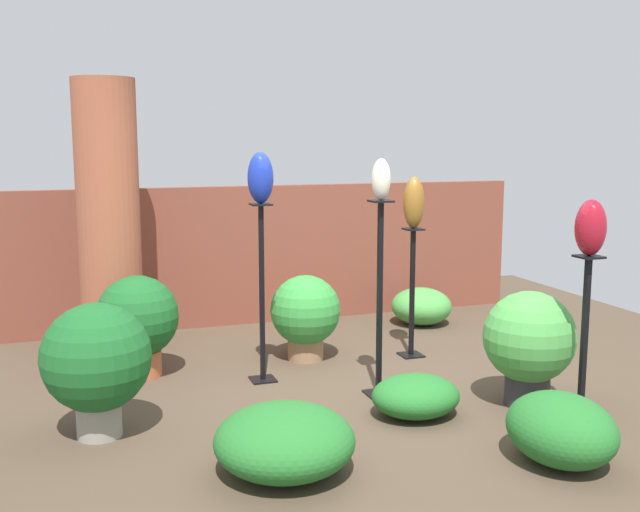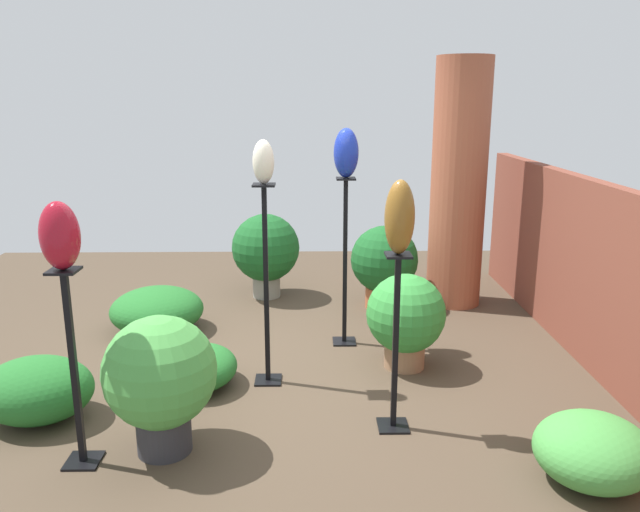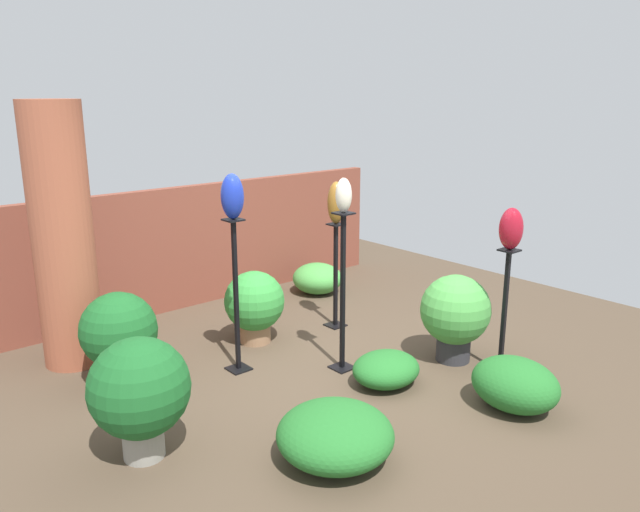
{
  "view_description": "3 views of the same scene",
  "coord_description": "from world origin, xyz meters",
  "px_view_note": "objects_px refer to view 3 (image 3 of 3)",
  "views": [
    {
      "loc": [
        -2.14,
        -5.2,
        1.97
      ],
      "look_at": [
        -0.24,
        0.29,
        1.05
      ],
      "focal_mm": 42.0,
      "sensor_mm": 36.0,
      "label": 1
    },
    {
      "loc": [
        4.5,
        0.24,
        2.11
      ],
      "look_at": [
        -0.05,
        0.32,
        0.94
      ],
      "focal_mm": 35.0,
      "sensor_mm": 36.0,
      "label": 2
    },
    {
      "loc": [
        -3.63,
        -4.08,
        2.57
      ],
      "look_at": [
        -0.01,
        0.1,
        1.09
      ],
      "focal_mm": 35.0,
      "sensor_mm": 36.0,
      "label": 3
    }
  ],
  "objects_px": {
    "pedestal_bronze": "(336,280)",
    "potted_plant_front_right": "(140,390)",
    "art_vase_bronze": "(336,203)",
    "potted_plant_back_center": "(455,313)",
    "pedestal_ruby": "(504,317)",
    "art_vase_ruby": "(511,229)",
    "potted_plant_mid_left": "(254,303)",
    "brick_pillar": "(63,237)",
    "pedestal_ivory": "(343,298)",
    "potted_plant_near_pillar": "(119,334)",
    "pedestal_cobalt": "(236,302)",
    "art_vase_ivory": "(344,195)",
    "art_vase_cobalt": "(232,196)"
  },
  "relations": [
    {
      "from": "art_vase_ruby",
      "to": "potted_plant_back_center",
      "type": "xyz_separation_m",
      "value": [
        -0.12,
        0.46,
        -0.89
      ]
    },
    {
      "from": "art_vase_ruby",
      "to": "potted_plant_front_right",
      "type": "bearing_deg",
      "value": 164.4
    },
    {
      "from": "art_vase_ruby",
      "to": "art_vase_bronze",
      "type": "xyz_separation_m",
      "value": [
        -0.37,
        1.9,
        0.02
      ]
    },
    {
      "from": "pedestal_ruby",
      "to": "pedestal_ivory",
      "type": "bearing_deg",
      "value": 136.14
    },
    {
      "from": "pedestal_ruby",
      "to": "potted_plant_near_pillar",
      "type": "xyz_separation_m",
      "value": [
        -2.78,
        2.11,
        -0.07
      ]
    },
    {
      "from": "art_vase_bronze",
      "to": "potted_plant_back_center",
      "type": "bearing_deg",
      "value": -79.97
    },
    {
      "from": "pedestal_bronze",
      "to": "art_vase_ivory",
      "type": "xyz_separation_m",
      "value": [
        -0.7,
        -0.86,
        1.13
      ]
    },
    {
      "from": "potted_plant_front_right",
      "to": "pedestal_bronze",
      "type": "bearing_deg",
      "value": 19.93
    },
    {
      "from": "pedestal_ruby",
      "to": "art_vase_ruby",
      "type": "bearing_deg",
      "value": 0.0
    },
    {
      "from": "pedestal_bronze",
      "to": "potted_plant_mid_left",
      "type": "bearing_deg",
      "value": 167.25
    },
    {
      "from": "brick_pillar",
      "to": "pedestal_ivory",
      "type": "bearing_deg",
      "value": -44.52
    },
    {
      "from": "pedestal_ruby",
      "to": "art_vase_ruby",
      "type": "xyz_separation_m",
      "value": [
        0.0,
        0.0,
        0.84
      ]
    },
    {
      "from": "art_vase_cobalt",
      "to": "potted_plant_back_center",
      "type": "bearing_deg",
      "value": -34.92
    },
    {
      "from": "pedestal_bronze",
      "to": "art_vase_bronze",
      "type": "xyz_separation_m",
      "value": [
        0.0,
        -0.0,
        0.87
      ]
    },
    {
      "from": "brick_pillar",
      "to": "potted_plant_near_pillar",
      "type": "height_order",
      "value": "brick_pillar"
    },
    {
      "from": "pedestal_ivory",
      "to": "potted_plant_near_pillar",
      "type": "bearing_deg",
      "value": 147.72
    },
    {
      "from": "brick_pillar",
      "to": "art_vase_ruby",
      "type": "height_order",
      "value": "brick_pillar"
    },
    {
      "from": "pedestal_ivory",
      "to": "potted_plant_mid_left",
      "type": "xyz_separation_m",
      "value": [
        -0.25,
        1.08,
        -0.28
      ]
    },
    {
      "from": "pedestal_cobalt",
      "to": "potted_plant_mid_left",
      "type": "relative_size",
      "value": 1.9
    },
    {
      "from": "pedestal_ruby",
      "to": "pedestal_bronze",
      "type": "relative_size",
      "value": 1.01
    },
    {
      "from": "pedestal_cobalt",
      "to": "art_vase_ivory",
      "type": "distance_m",
      "value": 1.4
    },
    {
      "from": "pedestal_bronze",
      "to": "potted_plant_back_center",
      "type": "height_order",
      "value": "pedestal_bronze"
    },
    {
      "from": "art_vase_cobalt",
      "to": "potted_plant_near_pillar",
      "type": "distance_m",
      "value": 1.59
    },
    {
      "from": "potted_plant_mid_left",
      "to": "potted_plant_front_right",
      "type": "xyz_separation_m",
      "value": [
        -1.84,
        -1.23,
        0.1
      ]
    },
    {
      "from": "pedestal_ivory",
      "to": "potted_plant_near_pillar",
      "type": "height_order",
      "value": "pedestal_ivory"
    },
    {
      "from": "pedestal_bronze",
      "to": "art_vase_cobalt",
      "type": "xyz_separation_m",
      "value": [
        -1.46,
        -0.24,
        1.12
      ]
    },
    {
      "from": "art_vase_bronze",
      "to": "potted_plant_near_pillar",
      "type": "distance_m",
      "value": 2.59
    },
    {
      "from": "pedestal_ivory",
      "to": "art_vase_bronze",
      "type": "bearing_deg",
      "value": 51.02
    },
    {
      "from": "pedestal_bronze",
      "to": "potted_plant_back_center",
      "type": "relative_size",
      "value": 1.36
    },
    {
      "from": "pedestal_cobalt",
      "to": "art_vase_bronze",
      "type": "distance_m",
      "value": 1.65
    },
    {
      "from": "pedestal_bronze",
      "to": "potted_plant_front_right",
      "type": "height_order",
      "value": "pedestal_bronze"
    },
    {
      "from": "potted_plant_near_pillar",
      "to": "potted_plant_mid_left",
      "type": "bearing_deg",
      "value": -0.08
    },
    {
      "from": "pedestal_bronze",
      "to": "potted_plant_mid_left",
      "type": "relative_size",
      "value": 1.54
    },
    {
      "from": "pedestal_ivory",
      "to": "art_vase_ivory",
      "type": "bearing_deg",
      "value": -45.0
    },
    {
      "from": "brick_pillar",
      "to": "pedestal_bronze",
      "type": "height_order",
      "value": "brick_pillar"
    },
    {
      "from": "art_vase_ruby",
      "to": "potted_plant_back_center",
      "type": "height_order",
      "value": "art_vase_ruby"
    },
    {
      "from": "art_vase_ivory",
      "to": "potted_plant_mid_left",
      "type": "bearing_deg",
      "value": 102.86
    },
    {
      "from": "pedestal_ivory",
      "to": "potted_plant_near_pillar",
      "type": "xyz_separation_m",
      "value": [
        -1.71,
        1.08,
        -0.23
      ]
    },
    {
      "from": "potted_plant_back_center",
      "to": "potted_plant_mid_left",
      "type": "relative_size",
      "value": 1.13
    },
    {
      "from": "brick_pillar",
      "to": "pedestal_cobalt",
      "type": "height_order",
      "value": "brick_pillar"
    },
    {
      "from": "potted_plant_mid_left",
      "to": "potted_plant_near_pillar",
      "type": "xyz_separation_m",
      "value": [
        -1.46,
        0.0,
        0.05
      ]
    },
    {
      "from": "pedestal_cobalt",
      "to": "potted_plant_mid_left",
      "type": "xyz_separation_m",
      "value": [
        0.52,
        0.45,
        -0.25
      ]
    },
    {
      "from": "pedestal_ivory",
      "to": "potted_plant_front_right",
      "type": "xyz_separation_m",
      "value": [
        -2.09,
        -0.15,
        -0.18
      ]
    },
    {
      "from": "brick_pillar",
      "to": "potted_plant_back_center",
      "type": "bearing_deg",
      "value": -40.49
    },
    {
      "from": "brick_pillar",
      "to": "pedestal_bronze",
      "type": "xyz_separation_m",
      "value": [
        2.56,
        -0.97,
        -0.71
      ]
    },
    {
      "from": "potted_plant_back_center",
      "to": "pedestal_ivory",
      "type": "bearing_deg",
      "value": 148.98
    },
    {
      "from": "art_vase_cobalt",
      "to": "art_vase_bronze",
      "type": "distance_m",
      "value": 1.5
    },
    {
      "from": "pedestal_cobalt",
      "to": "potted_plant_back_center",
      "type": "bearing_deg",
      "value": -34.92
    },
    {
      "from": "potted_plant_front_right",
      "to": "potted_plant_near_pillar",
      "type": "relative_size",
      "value": 1.06
    },
    {
      "from": "potted_plant_back_center",
      "to": "potted_plant_near_pillar",
      "type": "relative_size",
      "value": 1.01
    }
  ]
}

